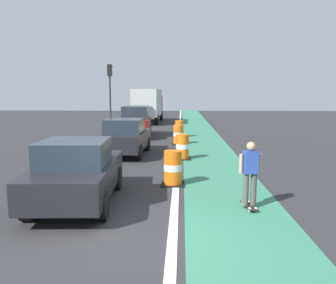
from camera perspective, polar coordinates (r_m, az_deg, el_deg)
The scene contains 13 objects.
ground_plane at distance 7.05m, azimuth -6.90°, elevation -15.96°, with size 100.00×100.00×0.00m, color #2D2D30.
bike_lane_strip at distance 18.62m, azimuth 6.38°, elevation -0.77°, with size 2.50×80.00×0.01m, color #387F60.
lane_divider_stripe at distance 18.57m, azimuth 1.76°, elevation -0.74°, with size 0.20×80.00×0.01m, color silver.
skateboarder_on_lane at distance 8.77m, azimuth 13.52°, elevation -5.00°, with size 0.57×0.82×1.69m.
parked_sedan_nearest at distance 9.23m, azimuth -14.87°, elevation -4.90°, with size 2.10×4.20×1.70m.
parked_sedan_second at distance 16.09m, azimuth -7.11°, elevation 0.79°, with size 2.05×4.17×1.70m.
parked_suv_third at distance 22.88m, azimuth -5.37°, elevation 3.50°, with size 2.10×4.69×2.04m.
traffic_barrel_front at distance 10.78m, azimuth 0.82°, elevation -4.40°, with size 0.73×0.73×1.09m.
traffic_barrel_mid at distance 14.99m, azimuth 2.42°, elevation -0.85°, with size 0.73×0.73×1.09m.
traffic_barrel_back at distance 19.34m, azimuth 1.74°, elevation 1.19°, with size 0.73×0.73×1.09m.
traffic_barrel_far at distance 22.51m, azimuth 1.89°, elevation 2.17°, with size 0.73×0.73×1.09m.
delivery_truck_down_block at distance 33.64m, azimuth -3.31°, elevation 6.38°, with size 2.50×7.65×3.23m.
traffic_light_corner at distance 27.64m, azimuth -9.64°, elevation 9.33°, with size 0.41×0.32×5.10m.
Camera 1 is at (1.07, -6.35, 2.87)m, focal length 36.61 mm.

